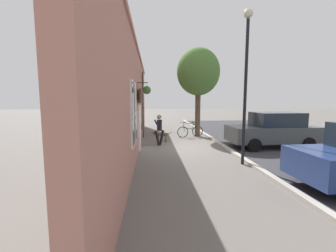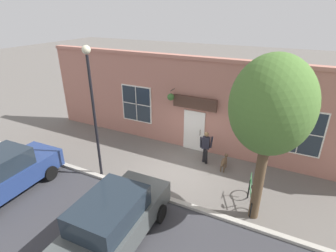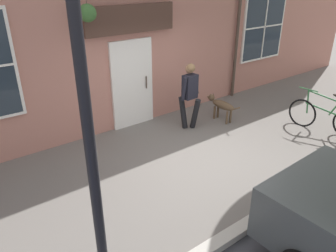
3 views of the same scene
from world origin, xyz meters
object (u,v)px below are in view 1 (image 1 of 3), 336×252
street_tree_by_curb (198,74)px  leaning_bicycle (190,131)px  pedestrian_walking (159,127)px  dog_on_leash (161,134)px  parked_car_mid_block (273,130)px  street_lamp (246,67)px

street_tree_by_curb → leaning_bicycle: street_tree_by_curb is taller
pedestrian_walking → dog_on_leash: bearing=81.7°
pedestrian_walking → leaning_bicycle: 3.25m
dog_on_leash → parked_car_mid_block: parked_car_mid_block is taller
street_tree_by_curb → parked_car_mid_block: size_ratio=1.29×
pedestrian_walking → dog_on_leash: (0.14, 0.95, -0.54)m
leaning_bicycle → street_lamp: street_lamp is taller
parked_car_mid_block → dog_on_leash: bearing=160.8°
leaning_bicycle → parked_car_mid_block: (3.58, -3.41, 0.50)m
leaning_bicycle → street_lamp: size_ratio=0.31×
leaning_bicycle → street_lamp: 7.01m
pedestrian_walking → leaning_bicycle: (2.06, 2.45, -0.58)m
leaning_bicycle → street_tree_by_curb: bearing=20.4°
leaning_bicycle → parked_car_mid_block: bearing=-43.6°
street_tree_by_curb → parked_car_mid_block: street_tree_by_curb is taller
parked_car_mid_block → street_lamp: size_ratio=0.79×
street_lamp → street_tree_by_curb: bearing=93.4°
parked_car_mid_block → pedestrian_walking: bearing=170.3°
street_tree_by_curb → street_lamp: (0.38, -6.38, -0.48)m
pedestrian_walking → leaning_bicycle: bearing=49.9°
dog_on_leash → street_lamp: (2.81, -4.70, 3.11)m
street_lamp → dog_on_leash: bearing=120.9°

